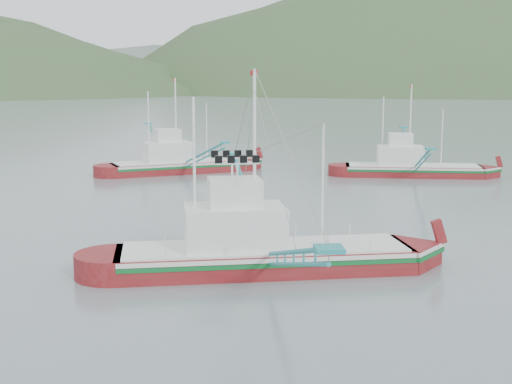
{
  "coord_description": "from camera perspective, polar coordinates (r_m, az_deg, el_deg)",
  "views": [
    {
      "loc": [
        -3.52,
        -40.33,
        10.93
      ],
      "look_at": [
        0.0,
        6.0,
        3.2
      ],
      "focal_mm": 50.0,
      "sensor_mm": 36.0,
      "label": 1
    }
  ],
  "objects": [
    {
      "name": "main_boat",
      "position": [
        39.78,
        0.27,
        -3.93
      ],
      "size": [
        16.71,
        29.81,
        12.07
      ],
      "rotation": [
        0.0,
        0.0,
        0.06
      ],
      "color": "maroon",
      "rests_on": "ground"
    },
    {
      "name": "bg_boat_right",
      "position": [
        78.5,
        12.37,
        2.55
      ],
      "size": [
        14.89,
        25.9,
        10.58
      ],
      "rotation": [
        0.0,
        0.0,
        -0.18
      ],
      "color": "maroon",
      "rests_on": "ground"
    },
    {
      "name": "ground",
      "position": [
        41.93,
        0.62,
        -5.66
      ],
      "size": [
        1200.0,
        1200.0,
        0.0
      ],
      "primitive_type": "plane",
      "color": "slate",
      "rests_on": "ground"
    },
    {
      "name": "bg_boat_far",
      "position": [
        79.87,
        -6.13,
        3.11
      ],
      "size": [
        15.88,
        27.02,
        11.28
      ],
      "rotation": [
        0.0,
        0.0,
        0.33
      ],
      "color": "maroon",
      "rests_on": "ground"
    },
    {
      "name": "ridge_distant",
      "position": [
        601.36,
        -1.16,
        8.41
      ],
      "size": [
        960.0,
        400.0,
        240.0
      ],
      "primitive_type": "ellipsoid",
      "color": "slate",
      "rests_on": "ground"
    }
  ]
}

